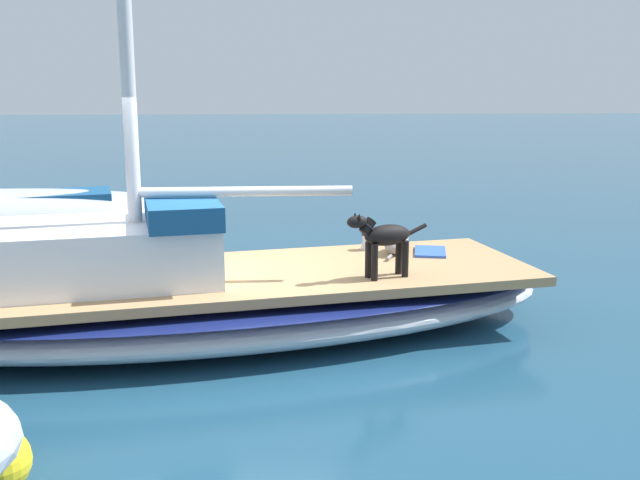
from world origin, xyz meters
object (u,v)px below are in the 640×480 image
Objects in this scene: dog_grey at (397,243)px; deck_towel at (430,252)px; dog_black at (383,238)px; deck_winch at (368,242)px; sailboat_main at (227,303)px.

deck_towel is at bearing -99.92° from dog_grey.
dog_black reaches higher than deck_winch.
deck_winch is (1.05, -1.65, 0.42)m from sailboat_main.
deck_winch is at bearing 64.64° from dog_grey.
dog_black reaches higher than dog_grey.
dog_black is at bearing 179.26° from deck_winch.
dog_grey is 0.40m from deck_towel.
sailboat_main is 8.40× the size of dog_black.
deck_winch is 0.76m from deck_towel.
dog_black is at bearing 163.20° from dog_grey.
deck_towel is (-0.23, -0.72, -0.08)m from deck_winch.
dog_black is at bearing -99.49° from sailboat_main.
deck_towel is at bearing -70.78° from sailboat_main.
dog_black reaches higher than deck_towel.
deck_winch is at bearing 72.55° from deck_towel.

